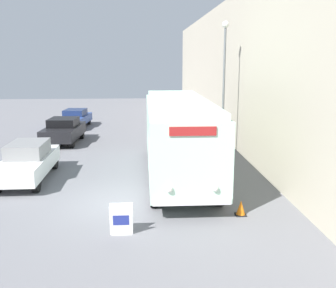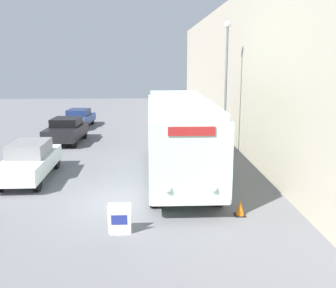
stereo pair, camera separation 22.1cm
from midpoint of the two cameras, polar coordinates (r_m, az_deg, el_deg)
name	(u,v)px [view 1 (the left image)]	position (r m, az deg, el deg)	size (l,w,h in m)	color
ground_plane	(124,204)	(14.34, -6.85, -8.67)	(80.00, 80.00, 0.00)	slate
building_wall_right	(235,71)	(24.01, 9.42, 10.34)	(0.30, 60.00, 8.81)	#B2A893
vintage_bus	(178,133)	(17.15, 1.10, 1.62)	(2.64, 10.29, 3.43)	black
sign_board	(121,220)	(11.86, -7.34, -10.91)	(0.68, 0.35, 0.93)	gray
streetlamp	(224,71)	(21.22, 7.86, 10.46)	(0.36, 0.36, 7.04)	#595E60
parked_car_near	(28,161)	(17.95, -19.96, -2.33)	(1.78, 4.78, 1.62)	black
parked_car_mid	(64,130)	(25.27, -15.17, 1.95)	(2.16, 4.29, 1.54)	black
parked_car_far	(75,118)	(31.03, -13.53, 3.67)	(2.11, 4.29, 1.37)	black
traffic_cone	(241,208)	(13.42, 10.06, -9.12)	(0.36, 0.36, 0.51)	black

